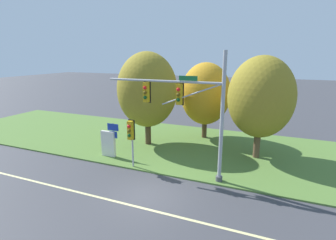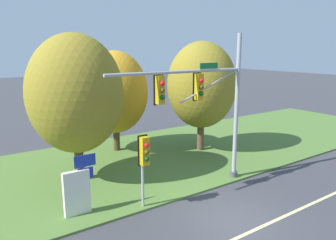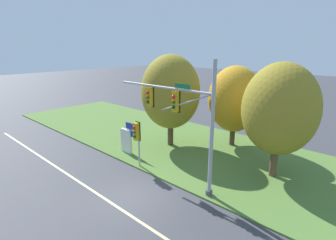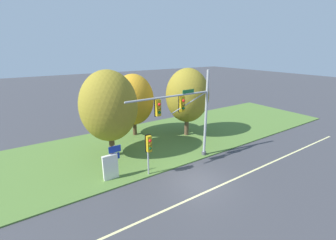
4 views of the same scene
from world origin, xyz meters
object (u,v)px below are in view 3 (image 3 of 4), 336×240
Objects in this scene: pedestrian_signal_near_kerb at (137,134)px; route_sign_post at (130,133)px; tree_nearest_road at (171,92)px; info_kiosk at (126,141)px; tree_behind_signpost at (280,109)px; tree_left_of_mast at (235,99)px; traffic_signal_mast at (183,114)px.

pedestrian_signal_near_kerb is 2.55m from route_sign_post.
info_kiosk is (-1.43, -3.61, -3.60)m from tree_nearest_road.
pedestrian_signal_near_kerb is 9.27m from tree_behind_signpost.
tree_left_of_mast is at bearing 71.88° from pedestrian_signal_near_kerb.
tree_nearest_road is at bearing -177.54° from tree_behind_signpost.
traffic_signal_mast is 3.97× the size of info_kiosk.
tree_nearest_road is at bearing 74.42° from route_sign_post.
tree_nearest_road is (-4.96, 4.42, 0.12)m from traffic_signal_mast.
traffic_signal_mast reaches higher than pedestrian_signal_near_kerb.
tree_nearest_road is at bearing 138.31° from traffic_signal_mast.
route_sign_post is at bearing -105.58° from tree_nearest_road.
tree_behind_signpost is at bearing 2.46° from tree_nearest_road.
tree_behind_signpost is at bearing 52.41° from traffic_signal_mast.
tree_left_of_mast is 3.52× the size of info_kiosk.
traffic_signal_mast is 1.03× the size of tree_behind_signpost.
tree_nearest_road is 1.13× the size of tree_left_of_mast.
traffic_signal_mast is 6.04m from tree_behind_signpost.
traffic_signal_mast is 6.64m from tree_nearest_road.
pedestrian_signal_near_kerb is 3.17m from info_kiosk.
tree_nearest_road is 3.99× the size of info_kiosk.
route_sign_post is at bearing -124.44° from tree_left_of_mast.
tree_behind_signpost reaches higher than tree_left_of_mast.
pedestrian_signal_near_kerb is 8.85m from tree_left_of_mast.
tree_nearest_road is at bearing -137.53° from tree_left_of_mast.
tree_nearest_road is (-1.18, 4.72, 2.18)m from pedestrian_signal_near_kerb.
route_sign_post is (-5.95, 0.86, -2.71)m from traffic_signal_mast.
tree_behind_signpost is (3.69, 4.79, 0.00)m from traffic_signal_mast.
route_sign_post is at bearing 6.93° from info_kiosk.
tree_nearest_road is (0.99, 3.56, 2.83)m from route_sign_post.
route_sign_post is 1.34× the size of info_kiosk.
traffic_signal_mast is 2.32× the size of pedestrian_signal_near_kerb.
tree_left_of_mast is at bearing 146.23° from tree_behind_signpost.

